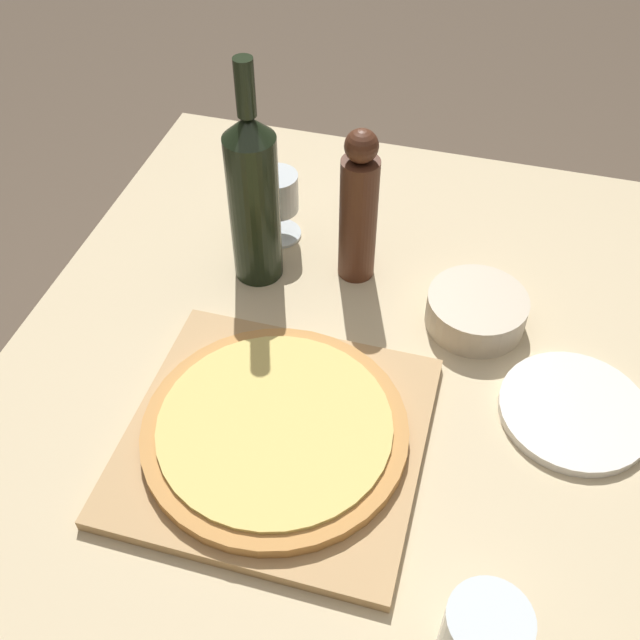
# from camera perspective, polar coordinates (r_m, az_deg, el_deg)

# --- Properties ---
(ground_plane) EXTENTS (12.00, 12.00, 0.00)m
(ground_plane) POSITION_cam_1_polar(r_m,az_deg,el_deg) (1.70, 0.34, -21.32)
(ground_plane) COLOR brown
(dining_table) EXTENTS (0.99, 1.32, 0.73)m
(dining_table) POSITION_cam_1_polar(r_m,az_deg,el_deg) (1.13, 0.47, -8.87)
(dining_table) COLOR #CCB78E
(dining_table) RESTS_ON ground_plane
(cutting_board) EXTENTS (0.39, 0.38, 0.02)m
(cutting_board) POSITION_cam_1_polar(r_m,az_deg,el_deg) (1.01, -3.39, -8.95)
(cutting_board) COLOR tan
(cutting_board) RESTS_ON dining_table
(pizza) EXTENTS (0.35, 0.35, 0.02)m
(pizza) POSITION_cam_1_polar(r_m,az_deg,el_deg) (1.00, -3.44, -8.28)
(pizza) COLOR #C68947
(pizza) RESTS_ON cutting_board
(wine_bottle) EXTENTS (0.08, 0.08, 0.37)m
(wine_bottle) POSITION_cam_1_polar(r_m,az_deg,el_deg) (1.15, -5.09, 9.34)
(wine_bottle) COLOR black
(wine_bottle) RESTS_ON dining_table
(pepper_mill) EXTENTS (0.06, 0.06, 0.27)m
(pepper_mill) POSITION_cam_1_polar(r_m,az_deg,el_deg) (1.16, 2.95, 8.37)
(pepper_mill) COLOR #4C2819
(pepper_mill) RESTS_ON dining_table
(wine_glass) EXTENTS (0.08, 0.08, 0.12)m
(wine_glass) POSITION_cam_1_polar(r_m,az_deg,el_deg) (1.26, -3.30, 9.43)
(wine_glass) COLOR silver
(wine_glass) RESTS_ON dining_table
(small_bowl) EXTENTS (0.15, 0.15, 0.05)m
(small_bowl) POSITION_cam_1_polar(r_m,az_deg,el_deg) (1.17, 11.82, 0.72)
(small_bowl) COLOR beige
(small_bowl) RESTS_ON dining_table
(drinking_tumbler) EXTENTS (0.09, 0.09, 0.11)m
(drinking_tumbler) POSITION_cam_1_polar(r_m,az_deg,el_deg) (0.86, 12.31, -22.65)
(drinking_tumbler) COLOR silver
(drinking_tumbler) RESTS_ON dining_table
(dinner_plate) EXTENTS (0.21, 0.21, 0.01)m
(dinner_plate) POSITION_cam_1_polar(r_m,az_deg,el_deg) (1.10, 18.79, -6.58)
(dinner_plate) COLOR silver
(dinner_plate) RESTS_ON dining_table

